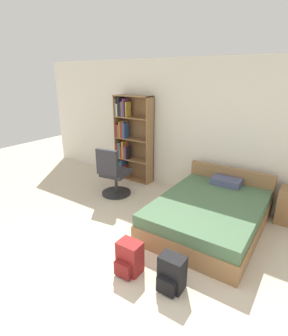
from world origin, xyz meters
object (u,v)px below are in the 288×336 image
(bed, at_px, (210,212))
(office_chair, at_px, (113,175))
(backpack_black, at_px, (171,274))
(bookshelf, at_px, (129,138))
(backpack_red, at_px, (129,258))

(bed, distance_m, office_chair, 2.00)
(bed, relative_size, backpack_black, 5.00)
(bookshelf, bearing_deg, backpack_black, -45.05)
(bed, bearing_deg, bookshelf, 158.12)
(bed, height_order, backpack_red, bed)
(bed, relative_size, office_chair, 2.06)
(backpack_black, bearing_deg, bookshelf, 134.95)
(office_chair, bearing_deg, backpack_black, -35.27)
(bookshelf, height_order, backpack_black, bookshelf)
(office_chair, height_order, backpack_black, office_chair)
(bookshelf, distance_m, backpack_red, 3.20)
(bed, relative_size, backpack_red, 5.00)
(office_chair, height_order, backpack_red, office_chair)
(office_chair, bearing_deg, bookshelf, 108.38)
(office_chair, xyz_separation_m, backpack_black, (2.11, -1.49, -0.24))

